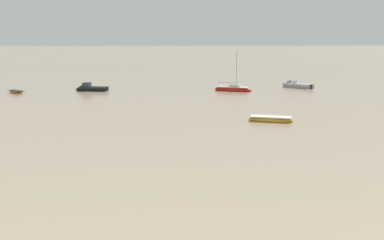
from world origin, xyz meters
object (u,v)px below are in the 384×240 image
(rowboat_moored_0, at_px, (271,119))
(motorboat_moored_5, at_px, (89,89))
(rowboat_moored_1, at_px, (16,92))
(motorboat_moored_0, at_px, (294,86))
(sailboat_moored_0, at_px, (233,89))

(rowboat_moored_0, bearing_deg, motorboat_moored_5, -33.98)
(rowboat_moored_1, bearing_deg, motorboat_moored_5, 65.84)
(rowboat_moored_0, bearing_deg, motorboat_moored_0, -88.46)
(sailboat_moored_0, xyz_separation_m, rowboat_moored_0, (1.26, -29.20, -0.09))
(rowboat_moored_0, distance_m, rowboat_moored_1, 43.66)
(motorboat_moored_5, relative_size, rowboat_moored_1, 1.54)
(motorboat_moored_0, bearing_deg, rowboat_moored_1, 56.34)
(motorboat_moored_0, height_order, sailboat_moored_0, sailboat_moored_0)
(motorboat_moored_5, distance_m, rowboat_moored_1, 10.91)
(motorboat_moored_0, xyz_separation_m, motorboat_moored_5, (-33.70, -4.77, 0.03))
(sailboat_moored_0, relative_size, rowboat_moored_1, 1.93)
(motorboat_moored_5, bearing_deg, rowboat_moored_1, 24.93)
(sailboat_moored_0, height_order, rowboat_moored_1, sailboat_moored_0)
(motorboat_moored_0, distance_m, motorboat_moored_5, 34.03)
(motorboat_moored_5, height_order, rowboat_moored_1, motorboat_moored_5)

